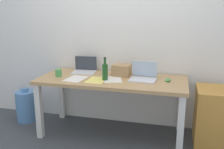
{
  "coord_description": "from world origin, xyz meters",
  "views": [
    {
      "loc": [
        0.76,
        -2.96,
        1.56
      ],
      "look_at": [
        0.0,
        0.0,
        0.78
      ],
      "focal_mm": 41.69,
      "sensor_mm": 36.0,
      "label": 1
    }
  ],
  "objects_px": {
    "laptop_left": "(84,69)",
    "cardboard_box": "(122,70)",
    "desk": "(112,86)",
    "water_cooler_jug": "(26,106)",
    "coffee_mug": "(59,73)",
    "filing_cabinet": "(213,117)",
    "laptop_right": "(143,76)",
    "computer_mouse": "(168,80)",
    "beer_bottle": "(105,71)"
  },
  "relations": [
    {
      "from": "laptop_right",
      "to": "filing_cabinet",
      "type": "height_order",
      "value": "laptop_right"
    },
    {
      "from": "laptop_left",
      "to": "computer_mouse",
      "type": "relative_size",
      "value": 3.15
    },
    {
      "from": "desk",
      "to": "cardboard_box",
      "type": "height_order",
      "value": "cardboard_box"
    },
    {
      "from": "laptop_right",
      "to": "coffee_mug",
      "type": "bearing_deg",
      "value": -174.4
    },
    {
      "from": "desk",
      "to": "filing_cabinet",
      "type": "height_order",
      "value": "desk"
    },
    {
      "from": "desk",
      "to": "water_cooler_jug",
      "type": "bearing_deg",
      "value": 176.12
    },
    {
      "from": "computer_mouse",
      "to": "beer_bottle",
      "type": "bearing_deg",
      "value": -159.37
    },
    {
      "from": "coffee_mug",
      "to": "water_cooler_jug",
      "type": "relative_size",
      "value": 0.2
    },
    {
      "from": "laptop_left",
      "to": "cardboard_box",
      "type": "distance_m",
      "value": 0.52
    },
    {
      "from": "coffee_mug",
      "to": "filing_cabinet",
      "type": "distance_m",
      "value": 1.93
    },
    {
      "from": "filing_cabinet",
      "to": "beer_bottle",
      "type": "bearing_deg",
      "value": -174.04
    },
    {
      "from": "laptop_right",
      "to": "cardboard_box",
      "type": "height_order",
      "value": "laptop_right"
    },
    {
      "from": "laptop_left",
      "to": "laptop_right",
      "type": "relative_size",
      "value": 0.98
    },
    {
      "from": "coffee_mug",
      "to": "water_cooler_jug",
      "type": "bearing_deg",
      "value": 165.3
    },
    {
      "from": "water_cooler_jug",
      "to": "beer_bottle",
      "type": "bearing_deg",
      "value": -8.08
    },
    {
      "from": "desk",
      "to": "filing_cabinet",
      "type": "bearing_deg",
      "value": 2.2
    },
    {
      "from": "beer_bottle",
      "to": "coffee_mug",
      "type": "bearing_deg",
      "value": 178.77
    },
    {
      "from": "computer_mouse",
      "to": "water_cooler_jug",
      "type": "relative_size",
      "value": 0.21
    },
    {
      "from": "desk",
      "to": "cardboard_box",
      "type": "relative_size",
      "value": 8.12
    },
    {
      "from": "cardboard_box",
      "to": "filing_cabinet",
      "type": "xyz_separation_m",
      "value": [
        1.12,
        -0.12,
        -0.47
      ]
    },
    {
      "from": "computer_mouse",
      "to": "cardboard_box",
      "type": "distance_m",
      "value": 0.6
    },
    {
      "from": "desk",
      "to": "computer_mouse",
      "type": "distance_m",
      "value": 0.68
    },
    {
      "from": "desk",
      "to": "coffee_mug",
      "type": "xyz_separation_m",
      "value": [
        -0.67,
        -0.07,
        0.14
      ]
    },
    {
      "from": "filing_cabinet",
      "to": "water_cooler_jug",
      "type": "bearing_deg",
      "value": 179.06
    },
    {
      "from": "coffee_mug",
      "to": "beer_bottle",
      "type": "bearing_deg",
      "value": -1.23
    },
    {
      "from": "beer_bottle",
      "to": "water_cooler_jug",
      "type": "xyz_separation_m",
      "value": [
        -1.22,
        0.17,
        -0.62
      ]
    },
    {
      "from": "laptop_left",
      "to": "filing_cabinet",
      "type": "height_order",
      "value": "laptop_left"
    },
    {
      "from": "laptop_right",
      "to": "cardboard_box",
      "type": "relative_size",
      "value": 1.45
    },
    {
      "from": "laptop_left",
      "to": "desk",
      "type": "bearing_deg",
      "value": -25.55
    },
    {
      "from": "desk",
      "to": "laptop_left",
      "type": "xyz_separation_m",
      "value": [
        -0.43,
        0.21,
        0.13
      ]
    },
    {
      "from": "cardboard_box",
      "to": "beer_bottle",
      "type": "bearing_deg",
      "value": -120.28
    },
    {
      "from": "laptop_left",
      "to": "water_cooler_jug",
      "type": "relative_size",
      "value": 0.65
    },
    {
      "from": "laptop_left",
      "to": "beer_bottle",
      "type": "xyz_separation_m",
      "value": [
        0.37,
        -0.29,
        0.07
      ]
    },
    {
      "from": "computer_mouse",
      "to": "coffee_mug",
      "type": "distance_m",
      "value": 1.34
    },
    {
      "from": "coffee_mug",
      "to": "water_cooler_jug",
      "type": "xyz_separation_m",
      "value": [
        -0.61,
        0.16,
        -0.56
      ]
    },
    {
      "from": "cardboard_box",
      "to": "filing_cabinet",
      "type": "relative_size",
      "value": 0.33
    },
    {
      "from": "filing_cabinet",
      "to": "desk",
      "type": "bearing_deg",
      "value": -177.8
    },
    {
      "from": "laptop_left",
      "to": "computer_mouse",
      "type": "bearing_deg",
      "value": -8.63
    },
    {
      "from": "desk",
      "to": "filing_cabinet",
      "type": "relative_size",
      "value": 2.66
    },
    {
      "from": "computer_mouse",
      "to": "cardboard_box",
      "type": "bearing_deg",
      "value": 178.75
    },
    {
      "from": "cardboard_box",
      "to": "desk",
      "type": "bearing_deg",
      "value": -116.72
    },
    {
      "from": "laptop_right",
      "to": "computer_mouse",
      "type": "height_order",
      "value": "laptop_right"
    },
    {
      "from": "water_cooler_jug",
      "to": "computer_mouse",
      "type": "bearing_deg",
      "value": -1.39
    },
    {
      "from": "laptop_right",
      "to": "cardboard_box",
      "type": "bearing_deg",
      "value": 155.33
    },
    {
      "from": "beer_bottle",
      "to": "filing_cabinet",
      "type": "distance_m",
      "value": 1.36
    },
    {
      "from": "laptop_right",
      "to": "beer_bottle",
      "type": "height_order",
      "value": "beer_bottle"
    },
    {
      "from": "beer_bottle",
      "to": "laptop_right",
      "type": "bearing_deg",
      "value": 14.77
    },
    {
      "from": "coffee_mug",
      "to": "filing_cabinet",
      "type": "bearing_deg",
      "value": 3.63
    },
    {
      "from": "laptop_left",
      "to": "water_cooler_jug",
      "type": "height_order",
      "value": "laptop_left"
    },
    {
      "from": "desk",
      "to": "laptop_right",
      "type": "bearing_deg",
      "value": 4.57
    }
  ]
}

